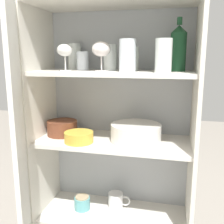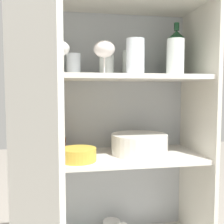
{
  "view_description": "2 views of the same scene",
  "coord_description": "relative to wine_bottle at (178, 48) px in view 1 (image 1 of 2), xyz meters",
  "views": [
    {
      "loc": [
        0.29,
        -1.09,
        1.2
      ],
      "look_at": [
        -0.0,
        0.14,
        0.93
      ],
      "focal_mm": 42.0,
      "sensor_mm": 36.0,
      "label": 1
    },
    {
      "loc": [
        -0.2,
        -0.96,
        1.06
      ],
      "look_at": [
        -0.0,
        0.2,
        0.97
      ],
      "focal_mm": 42.0,
      "sensor_mm": 36.0,
      "label": 2
    }
  ],
  "objects": [
    {
      "name": "plate_stack_white",
      "position": [
        -0.19,
        -0.05,
        -0.41
      ],
      "size": [
        0.25,
        0.25,
        0.09
      ],
      "color": "white",
      "rests_on": "shelf_board_middle"
    },
    {
      "name": "tumbler_glass_4",
      "position": [
        -0.06,
        -0.14,
        -0.04
      ],
      "size": [
        0.07,
        0.07,
        0.14
      ],
      "color": "white",
      "rests_on": "shelf_board_upper"
    },
    {
      "name": "tumbler_glass_1",
      "position": [
        -0.33,
        -0.01,
        -0.04
      ],
      "size": [
        0.07,
        0.07,
        0.13
      ],
      "color": "white",
      "rests_on": "shelf_board_upper"
    },
    {
      "name": "shelf_board_lower",
      "position": [
        -0.3,
        -0.04,
        -0.89
      ],
      "size": [
        0.77,
        0.32,
        0.02
      ],
      "primitive_type": "cube",
      "color": "silver"
    },
    {
      "name": "shelf_board_upper",
      "position": [
        -0.3,
        -0.04,
        -0.12
      ],
      "size": [
        0.77,
        0.32,
        0.02
      ],
      "primitive_type": "cube",
      "color": "silver"
    },
    {
      "name": "tumbler_glass_3",
      "position": [
        -0.22,
        -0.1,
        -0.03
      ],
      "size": [
        0.08,
        0.08,
        0.15
      ],
      "color": "white",
      "rests_on": "shelf_board_upper"
    },
    {
      "name": "cupboard_door",
      "position": [
        -0.61,
        -0.4,
        -0.52
      ],
      "size": [
        0.2,
        0.36,
        1.44
      ],
      "color": "silver",
      "rests_on": "ground_plane"
    },
    {
      "name": "coffee_mug_primary",
      "position": [
        -0.3,
        0.02,
        -0.84
      ],
      "size": [
        0.12,
        0.08,
        0.09
      ],
      "color": "white",
      "rests_on": "shelf_board_lower"
    },
    {
      "name": "wine_glass_0",
      "position": [
        -0.53,
        -0.1,
        -0.01
      ],
      "size": [
        0.07,
        0.07,
        0.13
      ],
      "color": "white",
      "rests_on": "shelf_board_upper"
    },
    {
      "name": "wine_bottle",
      "position": [
        0.0,
        0.0,
        0.0
      ],
      "size": [
        0.07,
        0.07,
        0.25
      ],
      "color": "#194728",
      "rests_on": "shelf_board_upper"
    },
    {
      "name": "shelf_board_middle",
      "position": [
        -0.3,
        -0.04,
        -0.47
      ],
      "size": [
        0.77,
        0.32,
        0.02
      ],
      "primitive_type": "cube",
      "color": "silver"
    },
    {
      "name": "wine_glass_1",
      "position": [
        -0.35,
        -0.09,
        -0.01
      ],
      "size": [
        0.09,
        0.09,
        0.14
      ],
      "color": "silver",
      "rests_on": "shelf_board_upper"
    },
    {
      "name": "tumbler_glass_2",
      "position": [
        -0.47,
        -0.0,
        -0.06
      ],
      "size": [
        0.06,
        0.06,
        0.09
      ],
      "color": "white",
      "rests_on": "shelf_board_upper"
    },
    {
      "name": "cupboard_side_right",
      "position": [
        0.09,
        -0.04,
        -0.52
      ],
      "size": [
        0.02,
        0.36,
        1.44
      ],
      "primitive_type": "cube",
      "color": "silver",
      "rests_on": "ground_plane"
    },
    {
      "name": "mixing_bowl_large",
      "position": [
        -0.59,
        -0.02,
        -0.42
      ],
      "size": [
        0.16,
        0.16,
        0.08
      ],
      "color": "brown",
      "rests_on": "shelf_board_middle"
    },
    {
      "name": "serving_spoon",
      "position": [
        -0.11,
        -0.01,
        -0.88
      ],
      "size": [
        0.17,
        0.03,
        0.01
      ],
      "color": "silver",
      "rests_on": "shelf_board_lower"
    },
    {
      "name": "cupboard_top_panel",
      "position": [
        -0.3,
        -0.04,
        0.21
      ],
      "size": [
        0.81,
        0.36,
        0.02
      ],
      "primitive_type": "cube",
      "color": "silver",
      "rests_on": "cupboard_side_left"
    },
    {
      "name": "cupboard_side_left",
      "position": [
        -0.7,
        -0.04,
        -0.52
      ],
      "size": [
        0.02,
        0.36,
        1.44
      ],
      "primitive_type": "cube",
      "color": "silver",
      "rests_on": "ground_plane"
    },
    {
      "name": "tumbler_glass_5",
      "position": [
        -0.54,
        0.06,
        -0.04
      ],
      "size": [
        0.07,
        0.07,
        0.14
      ],
      "color": "white",
      "rests_on": "shelf_board_upper"
    },
    {
      "name": "serving_bowl_small",
      "position": [
        -0.46,
        -0.12,
        -0.43
      ],
      "size": [
        0.14,
        0.14,
        0.05
      ],
      "color": "gold",
      "rests_on": "shelf_board_middle"
    },
    {
      "name": "cupboard_back_panel",
      "position": [
        -0.3,
        0.13,
        -0.52
      ],
      "size": [
        0.81,
        0.02,
        1.44
      ],
      "primitive_type": "cube",
      "color": "#B2B7BC",
      "rests_on": "ground_plane"
    },
    {
      "name": "storage_jar",
      "position": [
        -0.48,
        -0.04,
        -0.84
      ],
      "size": [
        0.09,
        0.09,
        0.08
      ],
      "color": "#5BA3A8",
      "rests_on": "shelf_board_lower"
    },
    {
      "name": "tumbler_glass_0",
      "position": [
        -0.22,
        0.02,
        -0.05
      ],
      "size": [
        0.06,
        0.06,
        0.12
      ],
      "color": "white",
      "rests_on": "shelf_board_upper"
    }
  ]
}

